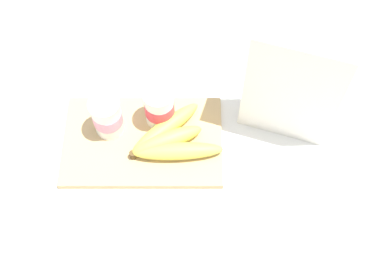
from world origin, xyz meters
TOP-DOWN VIEW (x-y plane):
  - ground_plane at (0.00, 0.00)m, footprint 2.40×2.40m
  - cutting_board at (0.00, 0.00)m, footprint 0.33×0.21m
  - cereal_box at (0.30, 0.05)m, footprint 0.19×0.12m
  - yogurt_cup_front at (-0.07, 0.03)m, footprint 0.06×0.06m
  - yogurt_cup_back at (0.04, 0.05)m, footprint 0.06×0.06m
  - banana_bunch at (0.06, -0.01)m, footprint 0.20×0.15m

SIDE VIEW (x-z plane):
  - ground_plane at x=0.00m, z-range 0.00..0.00m
  - cutting_board at x=0.00m, z-range 0.00..0.01m
  - banana_bunch at x=0.06m, z-range 0.01..0.05m
  - yogurt_cup_back at x=0.04m, z-range 0.01..0.11m
  - yogurt_cup_front at x=-0.07m, z-range 0.01..0.11m
  - cereal_box at x=0.30m, z-range 0.00..0.28m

